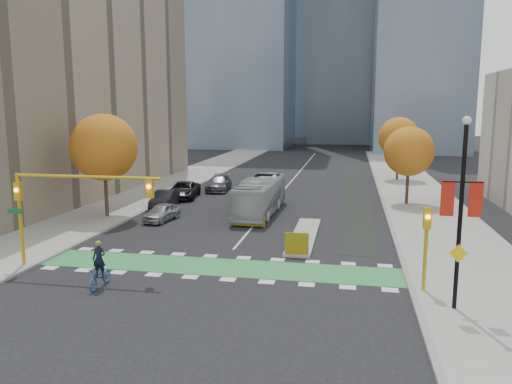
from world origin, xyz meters
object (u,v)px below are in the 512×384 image
at_px(tree_east_near, 409,151).
at_px(tree_east_far, 399,137).
at_px(hazard_board, 297,244).
at_px(traffic_signal_east, 426,237).
at_px(parked_car_b, 165,199).
at_px(parked_car_a, 162,212).
at_px(tree_west, 104,147).
at_px(parked_car_c, 219,183).
at_px(parked_car_d, 183,190).
at_px(traffic_signal_west, 62,196).
at_px(banner_lamppost, 461,206).
at_px(cyclist, 100,272).
at_px(bus, 260,196).

relative_size(tree_east_near, tree_east_far, 0.92).
height_order(hazard_board, tree_east_far, tree_east_far).
bearing_deg(hazard_board, traffic_signal_east, -35.92).
bearing_deg(traffic_signal_east, hazard_board, 144.08).
bearing_deg(traffic_signal_east, parked_car_b, 138.44).
distance_m(parked_car_a, parked_car_b, 5.28).
bearing_deg(tree_west, traffic_signal_east, -29.07).
height_order(tree_east_near, parked_car_c, tree_east_near).
bearing_deg(parked_car_d, parked_car_c, 58.65).
xyz_separation_m(tree_west, traffic_signal_west, (4.07, -12.51, -1.58)).
bearing_deg(parked_car_a, hazard_board, -25.82).
bearing_deg(tree_east_near, traffic_signal_west, -131.52).
height_order(banner_lamppost, parked_car_d, banner_lamppost).
height_order(tree_east_far, traffic_signal_west, tree_east_far).
height_order(tree_east_far, banner_lamppost, banner_lamppost).
distance_m(tree_west, parked_car_c, 16.41).
distance_m(tree_east_near, parked_car_d, 21.39).
distance_m(traffic_signal_west, parked_car_a, 12.76).
bearing_deg(traffic_signal_west, tree_west, 108.02).
relative_size(tree_east_near, traffic_signal_east, 1.73).
bearing_deg(cyclist, traffic_signal_west, 145.19).
distance_m(parked_car_a, parked_car_c, 15.01).
bearing_deg(parked_car_c, parked_car_b, -107.40).
bearing_deg(parked_car_b, bus, -10.57).
xyz_separation_m(hazard_board, tree_west, (-16.00, 7.80, 4.82)).
bearing_deg(hazard_board, cyclist, -142.22).
xyz_separation_m(parked_car_a, parked_car_d, (-1.68, 10.00, 0.12)).
distance_m(traffic_signal_east, banner_lamppost, 2.92).
xyz_separation_m(bus, parked_car_b, (-8.68, 0.86, -0.74)).
distance_m(hazard_board, bus, 12.52).
xyz_separation_m(traffic_signal_west, parked_car_c, (1.16, 27.29, -3.25)).
relative_size(traffic_signal_west, bus, 0.79).
relative_size(parked_car_a, parked_car_b, 0.85).
bearing_deg(tree_east_far, traffic_signal_east, -92.97).
distance_m(bus, parked_car_d, 10.50).
height_order(tree_east_far, parked_car_c, tree_east_far).
xyz_separation_m(tree_east_far, bus, (-12.82, -22.08, -3.74)).
distance_m(traffic_signal_east, parked_car_b, 26.14).
bearing_deg(traffic_signal_west, parked_car_b, 93.54).
distance_m(tree_east_far, parked_car_b, 30.54).
relative_size(tree_east_far, traffic_signal_west, 0.90).
relative_size(traffic_signal_west, parked_car_a, 2.18).
height_order(hazard_board, cyclist, cyclist).
xyz_separation_m(banner_lamppost, bus, (-11.82, 18.43, -3.11)).
bearing_deg(parked_car_c, tree_east_near, -19.13).
distance_m(hazard_board, banner_lamppost, 10.76).
relative_size(hazard_board, parked_car_a, 0.36).
distance_m(traffic_signal_west, banner_lamppost, 19.54).
bearing_deg(tree_west, bus, 18.57).
relative_size(hazard_board, tree_west, 0.17).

